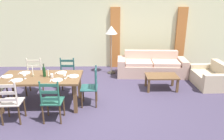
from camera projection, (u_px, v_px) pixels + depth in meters
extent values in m
cube|color=#3E354C|center=(98.00, 107.00, 5.25)|extent=(9.60, 9.60, 0.02)
cube|color=beige|center=(101.00, 31.00, 7.93)|extent=(9.60, 0.16, 2.70)
cube|color=#BB6C32|center=(115.00, 38.00, 7.89)|extent=(0.35, 0.08, 2.20)
cube|color=#BB6C32|center=(180.00, 38.00, 7.92)|extent=(0.35, 0.08, 2.20)
cube|color=brown|center=(41.00, 78.00, 5.10)|extent=(1.90, 0.96, 0.05)
cube|color=brown|center=(0.00, 99.00, 4.85)|extent=(0.08, 0.08, 0.70)
cube|color=brown|center=(75.00, 99.00, 4.88)|extent=(0.08, 0.08, 0.70)
cube|color=brown|center=(14.00, 86.00, 5.57)|extent=(0.08, 0.08, 0.70)
cube|color=brown|center=(80.00, 86.00, 5.60)|extent=(0.08, 0.08, 0.70)
cube|color=beige|center=(12.00, 102.00, 4.52)|extent=(0.44, 0.42, 0.03)
cylinder|color=#4C3420|center=(8.00, 108.00, 4.75)|extent=(0.04, 0.04, 0.43)
cylinder|color=#4C3420|center=(25.00, 108.00, 4.77)|extent=(0.04, 0.04, 0.43)
cylinder|color=#4C3420|center=(1.00, 116.00, 4.43)|extent=(0.04, 0.04, 0.43)
cylinder|color=#4C3420|center=(19.00, 116.00, 4.45)|extent=(0.04, 0.04, 0.43)
cylinder|color=beige|center=(16.00, 94.00, 4.29)|extent=(0.04, 0.04, 0.50)
cube|color=beige|center=(8.00, 100.00, 4.32)|extent=(0.38, 0.04, 0.06)
cube|color=beige|center=(7.00, 93.00, 4.27)|extent=(0.38, 0.04, 0.06)
cube|color=beige|center=(5.00, 86.00, 4.22)|extent=(0.38, 0.04, 0.06)
cube|color=#255D4B|center=(53.00, 101.00, 4.56)|extent=(0.43, 0.41, 0.03)
cylinder|color=#4C3420|center=(48.00, 107.00, 4.80)|extent=(0.04, 0.04, 0.43)
cylinder|color=#4C3420|center=(64.00, 107.00, 4.80)|extent=(0.04, 0.04, 0.43)
cylinder|color=#4C3420|center=(43.00, 115.00, 4.48)|extent=(0.04, 0.04, 0.43)
cylinder|color=#4C3420|center=(60.00, 115.00, 4.48)|extent=(0.04, 0.04, 0.43)
cylinder|color=#255D4B|center=(40.00, 93.00, 4.32)|extent=(0.04, 0.04, 0.50)
cylinder|color=#255D4B|center=(58.00, 93.00, 4.32)|extent=(0.04, 0.04, 0.50)
cube|color=#255D4B|center=(50.00, 99.00, 4.36)|extent=(0.38, 0.03, 0.06)
cube|color=#255D4B|center=(49.00, 92.00, 4.31)|extent=(0.38, 0.03, 0.06)
cube|color=#255D4B|center=(49.00, 85.00, 4.26)|extent=(0.38, 0.03, 0.06)
cube|color=beige|center=(34.00, 78.00, 5.84)|extent=(0.44, 0.42, 0.03)
cylinder|color=#4C3420|center=(40.00, 88.00, 5.77)|extent=(0.04, 0.04, 0.43)
cylinder|color=#4C3420|center=(26.00, 89.00, 5.74)|extent=(0.04, 0.04, 0.43)
cylinder|color=#4C3420|center=(43.00, 83.00, 6.09)|extent=(0.04, 0.04, 0.43)
cylinder|color=#4C3420|center=(30.00, 84.00, 6.06)|extent=(0.04, 0.04, 0.43)
cylinder|color=beige|center=(41.00, 67.00, 5.93)|extent=(0.04, 0.04, 0.50)
cylinder|color=beige|center=(27.00, 67.00, 5.91)|extent=(0.04, 0.04, 0.50)
cube|color=beige|center=(35.00, 72.00, 5.96)|extent=(0.38, 0.04, 0.06)
cube|color=beige|center=(34.00, 66.00, 5.91)|extent=(0.38, 0.04, 0.06)
cube|color=beige|center=(33.00, 61.00, 5.86)|extent=(0.38, 0.04, 0.06)
cube|color=#254F4C|center=(67.00, 78.00, 5.87)|extent=(0.44, 0.42, 0.03)
cylinder|color=#4C3420|center=(72.00, 88.00, 5.78)|extent=(0.04, 0.04, 0.43)
cylinder|color=#4C3420|center=(59.00, 88.00, 5.79)|extent=(0.04, 0.04, 0.43)
cylinder|color=#4C3420|center=(75.00, 83.00, 6.10)|extent=(0.04, 0.04, 0.43)
cylinder|color=#4C3420|center=(62.00, 83.00, 6.11)|extent=(0.04, 0.04, 0.43)
cylinder|color=#254F4C|center=(74.00, 67.00, 5.95)|extent=(0.04, 0.04, 0.50)
cylinder|color=#254F4C|center=(61.00, 67.00, 5.96)|extent=(0.04, 0.04, 0.50)
cube|color=#254F4C|center=(68.00, 71.00, 5.99)|extent=(0.38, 0.04, 0.06)
cube|color=#254F4C|center=(67.00, 66.00, 5.94)|extent=(0.38, 0.04, 0.06)
cube|color=#254F4C|center=(67.00, 61.00, 5.90)|extent=(0.38, 0.04, 0.06)
cylinder|color=#4C3420|center=(8.00, 94.00, 5.44)|extent=(0.04, 0.04, 0.43)
cylinder|color=#4C3420|center=(2.00, 100.00, 5.10)|extent=(0.04, 0.04, 0.43)
cube|color=#235250|center=(89.00, 88.00, 5.23)|extent=(0.41, 0.43, 0.03)
cylinder|color=#4C3420|center=(82.00, 100.00, 5.13)|extent=(0.04, 0.04, 0.43)
cylinder|color=#4C3420|center=(83.00, 93.00, 5.47)|extent=(0.04, 0.04, 0.43)
cylinder|color=#4C3420|center=(96.00, 99.00, 5.14)|extent=(0.04, 0.04, 0.43)
cylinder|color=#4C3420|center=(97.00, 93.00, 5.48)|extent=(0.04, 0.04, 0.43)
cylinder|color=#235250|center=(96.00, 80.00, 4.98)|extent=(0.04, 0.04, 0.50)
cylinder|color=#235250|center=(96.00, 75.00, 5.32)|extent=(0.04, 0.04, 0.50)
cube|color=#235250|center=(96.00, 83.00, 5.19)|extent=(0.03, 0.38, 0.06)
cube|color=#235250|center=(96.00, 77.00, 5.14)|extent=(0.03, 0.38, 0.06)
cube|color=#235250|center=(96.00, 71.00, 5.10)|extent=(0.03, 0.38, 0.06)
cylinder|color=white|center=(17.00, 80.00, 4.85)|extent=(0.24, 0.24, 0.02)
cube|color=silver|center=(11.00, 81.00, 4.85)|extent=(0.03, 0.17, 0.01)
cylinder|color=white|center=(57.00, 80.00, 4.86)|extent=(0.24, 0.24, 0.02)
cube|color=silver|center=(51.00, 80.00, 4.86)|extent=(0.03, 0.17, 0.01)
cylinder|color=white|center=(25.00, 73.00, 5.32)|extent=(0.24, 0.24, 0.02)
cube|color=silver|center=(19.00, 73.00, 5.32)|extent=(0.02, 0.17, 0.01)
cylinder|color=white|center=(62.00, 73.00, 5.34)|extent=(0.24, 0.24, 0.02)
cube|color=silver|center=(56.00, 73.00, 5.34)|extent=(0.02, 0.17, 0.01)
cylinder|color=white|center=(7.00, 76.00, 5.08)|extent=(0.24, 0.24, 0.02)
cube|color=silver|center=(1.00, 77.00, 5.08)|extent=(0.03, 0.17, 0.01)
cylinder|color=white|center=(74.00, 76.00, 5.10)|extent=(0.24, 0.24, 0.02)
cube|color=silver|center=(67.00, 76.00, 5.10)|extent=(0.03, 0.17, 0.01)
cylinder|color=#143819|center=(44.00, 72.00, 5.07)|extent=(0.07, 0.07, 0.22)
cylinder|color=#143819|center=(44.00, 66.00, 5.02)|extent=(0.02, 0.02, 0.08)
cylinder|color=black|center=(43.00, 64.00, 5.00)|extent=(0.03, 0.03, 0.02)
cylinder|color=white|center=(25.00, 79.00, 4.96)|extent=(0.06, 0.06, 0.01)
cylinder|color=white|center=(25.00, 77.00, 4.95)|extent=(0.01, 0.01, 0.07)
cone|color=white|center=(24.00, 74.00, 4.92)|extent=(0.06, 0.06, 0.08)
cylinder|color=white|center=(65.00, 78.00, 4.97)|extent=(0.06, 0.06, 0.01)
cylinder|color=white|center=(65.00, 77.00, 4.96)|extent=(0.01, 0.01, 0.07)
cone|color=white|center=(65.00, 74.00, 4.93)|extent=(0.06, 0.06, 0.08)
cylinder|color=beige|center=(52.00, 76.00, 5.03)|extent=(0.07, 0.07, 0.09)
cylinder|color=#998C66|center=(33.00, 76.00, 5.11)|extent=(0.05, 0.05, 0.04)
cylinder|color=white|center=(33.00, 70.00, 5.06)|extent=(0.02, 0.02, 0.22)
cylinder|color=#998C66|center=(49.00, 76.00, 5.06)|extent=(0.05, 0.05, 0.04)
cylinder|color=white|center=(48.00, 72.00, 5.02)|extent=(0.02, 0.02, 0.15)
cube|color=#CDA692|center=(151.00, 70.00, 7.28)|extent=(1.84, 0.89, 0.40)
cube|color=#CDA692|center=(150.00, 62.00, 7.50)|extent=(1.81, 0.29, 0.80)
cube|color=#CDA692|center=(182.00, 68.00, 7.22)|extent=(0.28, 0.81, 0.58)
cube|color=#CDA692|center=(121.00, 67.00, 7.29)|extent=(0.28, 0.81, 0.58)
cube|color=beige|center=(166.00, 63.00, 7.14)|extent=(0.89, 0.68, 0.12)
cube|color=beige|center=(138.00, 63.00, 7.17)|extent=(0.89, 0.68, 0.12)
cube|color=brown|center=(162.00, 76.00, 6.13)|extent=(0.90, 0.56, 0.04)
cube|color=brown|center=(149.00, 86.00, 5.98)|extent=(0.06, 0.06, 0.38)
cube|color=brown|center=(177.00, 86.00, 5.99)|extent=(0.06, 0.06, 0.38)
cube|color=brown|center=(146.00, 80.00, 6.41)|extent=(0.06, 0.06, 0.38)
cube|color=brown|center=(173.00, 80.00, 6.42)|extent=(0.06, 0.06, 0.38)
cube|color=#CBB694|center=(208.00, 79.00, 6.46)|extent=(0.82, 0.82, 0.38)
cube|color=#CBB694|center=(219.00, 74.00, 6.42)|extent=(0.22, 0.80, 0.72)
cube|color=#CBB694|center=(217.00, 84.00, 5.97)|extent=(0.80, 0.20, 0.52)
cube|color=#CBB694|center=(202.00, 72.00, 6.90)|extent=(0.80, 0.20, 0.52)
cylinder|color=#332D28|center=(111.00, 73.00, 7.56)|extent=(0.28, 0.28, 0.03)
cylinder|color=gray|center=(111.00, 54.00, 7.34)|extent=(0.03, 0.03, 1.35)
cone|color=beige|center=(111.00, 30.00, 7.08)|extent=(0.40, 0.40, 0.26)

